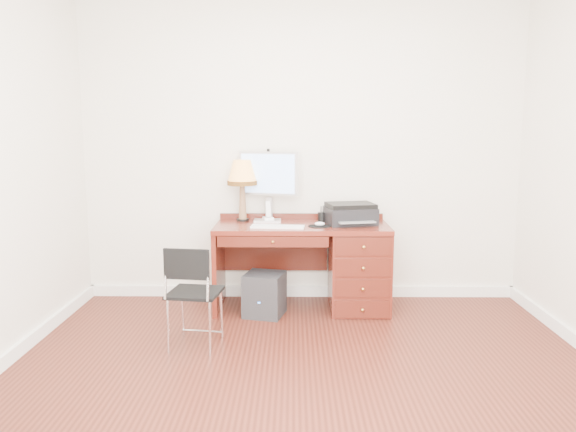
{
  "coord_description": "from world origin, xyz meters",
  "views": [
    {
      "loc": [
        -0.07,
        -3.41,
        1.57
      ],
      "look_at": [
        -0.12,
        1.2,
        0.86
      ],
      "focal_mm": 35.0,
      "sensor_mm": 36.0,
      "label": 1
    }
  ],
  "objects_px": {
    "desk": "(338,262)",
    "chair": "(193,287)",
    "leg_lamp": "(242,176)",
    "monitor": "(267,177)",
    "printer": "(350,214)",
    "equipment_box": "(265,294)",
    "phone": "(268,215)"
  },
  "relations": [
    {
      "from": "printer",
      "to": "phone",
      "type": "bearing_deg",
      "value": 156.97
    },
    {
      "from": "desk",
      "to": "chair",
      "type": "height_order",
      "value": "chair"
    },
    {
      "from": "printer",
      "to": "leg_lamp",
      "type": "xyz_separation_m",
      "value": [
        -0.95,
        0.15,
        0.31
      ]
    },
    {
      "from": "monitor",
      "to": "leg_lamp",
      "type": "xyz_separation_m",
      "value": [
        -0.22,
        -0.01,
        0.01
      ]
    },
    {
      "from": "printer",
      "to": "desk",
      "type": "bearing_deg",
      "value": -179.16
    },
    {
      "from": "printer",
      "to": "equipment_box",
      "type": "height_order",
      "value": "printer"
    },
    {
      "from": "printer",
      "to": "equipment_box",
      "type": "relative_size",
      "value": 1.29
    },
    {
      "from": "monitor",
      "to": "printer",
      "type": "distance_m",
      "value": 0.81
    },
    {
      "from": "printer",
      "to": "monitor",
      "type": "bearing_deg",
      "value": 155.76
    },
    {
      "from": "monitor",
      "to": "equipment_box",
      "type": "bearing_deg",
      "value": -75.22
    },
    {
      "from": "equipment_box",
      "to": "desk",
      "type": "bearing_deg",
      "value": 32.09
    },
    {
      "from": "phone",
      "to": "leg_lamp",
      "type": "bearing_deg",
      "value": 161.02
    },
    {
      "from": "chair",
      "to": "equipment_box",
      "type": "relative_size",
      "value": 2.09
    },
    {
      "from": "printer",
      "to": "equipment_box",
      "type": "bearing_deg",
      "value": -174.13
    },
    {
      "from": "monitor",
      "to": "printer",
      "type": "height_order",
      "value": "monitor"
    },
    {
      "from": "printer",
      "to": "chair",
      "type": "distance_m",
      "value": 1.6
    },
    {
      "from": "desk",
      "to": "chair",
      "type": "bearing_deg",
      "value": -139.12
    },
    {
      "from": "chair",
      "to": "equipment_box",
      "type": "distance_m",
      "value": 0.92
    },
    {
      "from": "equipment_box",
      "to": "phone",
      "type": "bearing_deg",
      "value": 101.37
    },
    {
      "from": "monitor",
      "to": "phone",
      "type": "bearing_deg",
      "value": -58.71
    },
    {
      "from": "phone",
      "to": "desk",
      "type": "bearing_deg",
      "value": -33.2
    },
    {
      "from": "desk",
      "to": "equipment_box",
      "type": "distance_m",
      "value": 0.71
    },
    {
      "from": "monitor",
      "to": "chair",
      "type": "xyz_separation_m",
      "value": [
        -0.48,
        -1.14,
        -0.68
      ]
    },
    {
      "from": "leg_lamp",
      "to": "chair",
      "type": "xyz_separation_m",
      "value": [
        -0.25,
        -1.13,
        -0.69
      ]
    },
    {
      "from": "printer",
      "to": "leg_lamp",
      "type": "height_order",
      "value": "leg_lamp"
    },
    {
      "from": "printer",
      "to": "chair",
      "type": "xyz_separation_m",
      "value": [
        -1.21,
        -0.98,
        -0.38
      ]
    },
    {
      "from": "monitor",
      "to": "printer",
      "type": "xyz_separation_m",
      "value": [
        0.73,
        -0.16,
        -0.3
      ]
    },
    {
      "from": "leg_lamp",
      "to": "equipment_box",
      "type": "height_order",
      "value": "leg_lamp"
    },
    {
      "from": "phone",
      "to": "equipment_box",
      "type": "xyz_separation_m",
      "value": [
        -0.02,
        -0.38,
        -0.62
      ]
    },
    {
      "from": "desk",
      "to": "phone",
      "type": "bearing_deg",
      "value": 164.88
    },
    {
      "from": "leg_lamp",
      "to": "phone",
      "type": "relative_size",
      "value": 3.08
    },
    {
      "from": "leg_lamp",
      "to": "monitor",
      "type": "bearing_deg",
      "value": 3.42
    }
  ]
}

